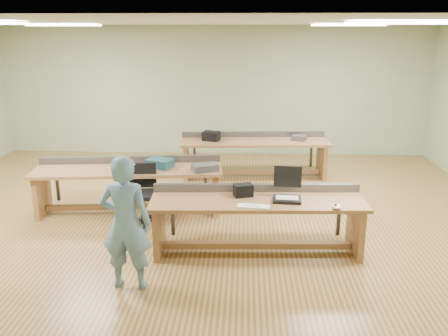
{
  "coord_description": "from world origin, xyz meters",
  "views": [
    {
      "loc": [
        0.74,
        -7.16,
        2.9
      ],
      "look_at": [
        0.44,
        -0.6,
        0.97
      ],
      "focal_mm": 38.0,
      "sensor_mm": 36.0,
      "label": 1
    }
  ],
  "objects_px": {
    "camera_bag": "(243,190)",
    "task_chair": "(143,202)",
    "person": "(126,223)",
    "parts_bin_teal": "(160,163)",
    "parts_bin_grey": "(205,168)",
    "workbench_front": "(257,213)",
    "mug": "(126,167)",
    "workbench_mid": "(129,179)",
    "workbench_back": "(254,150)",
    "laptop_base": "(287,199)",
    "drinks_can": "(127,167)"
  },
  "relations": [
    {
      "from": "parts_bin_teal",
      "to": "parts_bin_grey",
      "type": "distance_m",
      "value": 0.77
    },
    {
      "from": "task_chair",
      "to": "person",
      "type": "bearing_deg",
      "value": -87.63
    },
    {
      "from": "workbench_mid",
      "to": "laptop_base",
      "type": "xyz_separation_m",
      "value": [
        2.43,
        -1.42,
        0.21
      ]
    },
    {
      "from": "workbench_back",
      "to": "drinks_can",
      "type": "bearing_deg",
      "value": -136.39
    },
    {
      "from": "person",
      "to": "parts_bin_teal",
      "type": "bearing_deg",
      "value": -86.99
    },
    {
      "from": "workbench_mid",
      "to": "camera_bag",
      "type": "height_order",
      "value": "camera_bag"
    },
    {
      "from": "workbench_front",
      "to": "task_chair",
      "type": "bearing_deg",
      "value": 150.41
    },
    {
      "from": "workbench_front",
      "to": "camera_bag",
      "type": "height_order",
      "value": "camera_bag"
    },
    {
      "from": "workbench_mid",
      "to": "parts_bin_teal",
      "type": "bearing_deg",
      "value": 1.44
    },
    {
      "from": "camera_bag",
      "to": "mug",
      "type": "relative_size",
      "value": 2.01
    },
    {
      "from": "workbench_mid",
      "to": "laptop_base",
      "type": "relative_size",
      "value": 8.42
    },
    {
      "from": "person",
      "to": "laptop_base",
      "type": "bearing_deg",
      "value": -151.47
    },
    {
      "from": "workbench_mid",
      "to": "task_chair",
      "type": "height_order",
      "value": "task_chair"
    },
    {
      "from": "task_chair",
      "to": "laptop_base",
      "type": "bearing_deg",
      "value": -28.69
    },
    {
      "from": "workbench_back",
      "to": "person",
      "type": "xyz_separation_m",
      "value": [
        -1.53,
        -4.42,
        0.24
      ]
    },
    {
      "from": "camera_bag",
      "to": "workbench_back",
      "type": "bearing_deg",
      "value": 69.98
    },
    {
      "from": "parts_bin_grey",
      "to": "camera_bag",
      "type": "bearing_deg",
      "value": -62.22
    },
    {
      "from": "parts_bin_teal",
      "to": "person",
      "type": "bearing_deg",
      "value": -89.05
    },
    {
      "from": "laptop_base",
      "to": "parts_bin_grey",
      "type": "distance_m",
      "value": 1.76
    },
    {
      "from": "person",
      "to": "parts_bin_teal",
      "type": "relative_size",
      "value": 4.07
    },
    {
      "from": "workbench_front",
      "to": "laptop_base",
      "type": "height_order",
      "value": "workbench_front"
    },
    {
      "from": "mug",
      "to": "task_chair",
      "type": "bearing_deg",
      "value": -47.87
    },
    {
      "from": "workbench_back",
      "to": "parts_bin_grey",
      "type": "distance_m",
      "value": 2.33
    },
    {
      "from": "laptop_base",
      "to": "camera_bag",
      "type": "relative_size",
      "value": 1.48
    },
    {
      "from": "workbench_front",
      "to": "parts_bin_grey",
      "type": "xyz_separation_m",
      "value": [
        -0.8,
        1.26,
        0.25
      ]
    },
    {
      "from": "workbench_front",
      "to": "workbench_mid",
      "type": "bearing_deg",
      "value": 143.99
    },
    {
      "from": "task_chair",
      "to": "parts_bin_grey",
      "type": "height_order",
      "value": "task_chair"
    },
    {
      "from": "workbench_mid",
      "to": "parts_bin_grey",
      "type": "bearing_deg",
      "value": -10.56
    },
    {
      "from": "camera_bag",
      "to": "mug",
      "type": "distance_m",
      "value": 2.18
    },
    {
      "from": "workbench_mid",
      "to": "drinks_can",
      "type": "distance_m",
      "value": 0.3
    },
    {
      "from": "task_chair",
      "to": "parts_bin_teal",
      "type": "bearing_deg",
      "value": 65.54
    },
    {
      "from": "camera_bag",
      "to": "drinks_can",
      "type": "distance_m",
      "value": 2.15
    },
    {
      "from": "person",
      "to": "parts_bin_grey",
      "type": "height_order",
      "value": "person"
    },
    {
      "from": "workbench_front",
      "to": "parts_bin_teal",
      "type": "height_order",
      "value": "parts_bin_teal"
    },
    {
      "from": "workbench_back",
      "to": "task_chair",
      "type": "height_order",
      "value": "task_chair"
    },
    {
      "from": "camera_bag",
      "to": "task_chair",
      "type": "distance_m",
      "value": 1.81
    },
    {
      "from": "parts_bin_teal",
      "to": "camera_bag",
      "type": "bearing_deg",
      "value": -44.33
    },
    {
      "from": "workbench_front",
      "to": "person",
      "type": "relative_size",
      "value": 1.79
    },
    {
      "from": "parts_bin_grey",
      "to": "workbench_front",
      "type": "bearing_deg",
      "value": -57.45
    },
    {
      "from": "workbench_front",
      "to": "task_chair",
      "type": "height_order",
      "value": "task_chair"
    },
    {
      "from": "camera_bag",
      "to": "task_chair",
      "type": "relative_size",
      "value": 0.27
    },
    {
      "from": "parts_bin_grey",
      "to": "mug",
      "type": "xyz_separation_m",
      "value": [
        -1.25,
        -0.02,
        -0.01
      ]
    },
    {
      "from": "workbench_mid",
      "to": "workbench_back",
      "type": "height_order",
      "value": "same"
    },
    {
      "from": "parts_bin_teal",
      "to": "parts_bin_grey",
      "type": "xyz_separation_m",
      "value": [
        0.75,
        -0.17,
        -0.01
      ]
    },
    {
      "from": "workbench_front",
      "to": "camera_bag",
      "type": "distance_m",
      "value": 0.35
    },
    {
      "from": "workbench_back",
      "to": "drinks_can",
      "type": "distance_m",
      "value": 3.04
    },
    {
      "from": "parts_bin_grey",
      "to": "drinks_can",
      "type": "bearing_deg",
      "value": -177.55
    },
    {
      "from": "laptop_base",
      "to": "mug",
      "type": "bearing_deg",
      "value": 156.84
    },
    {
      "from": "task_chair",
      "to": "parts_bin_teal",
      "type": "height_order",
      "value": "task_chair"
    },
    {
      "from": "drinks_can",
      "to": "workbench_back",
      "type": "bearing_deg",
      "value": 47.27
    }
  ]
}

